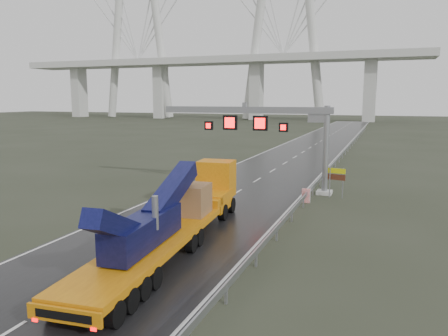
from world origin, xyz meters
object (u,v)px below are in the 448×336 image
at_px(sign_gantry, 269,124).
at_px(exit_sign_pair, 336,177).
at_px(heavy_haul_truck, 182,210).
at_px(striped_barrier, 306,196).

relative_size(sign_gantry, exit_sign_pair, 6.20).
bearing_deg(heavy_haul_truck, striped_barrier, 61.55).
bearing_deg(exit_sign_pair, sign_gantry, -178.01).
relative_size(heavy_haul_truck, striped_barrier, 17.80).
height_order(sign_gantry, striped_barrier, sign_gantry).
relative_size(sign_gantry, striped_barrier, 14.48).
relative_size(exit_sign_pair, striped_barrier, 2.33).
relative_size(heavy_haul_truck, exit_sign_pair, 7.63).
relative_size(sign_gantry, heavy_haul_truck, 0.81).
xyz_separation_m(sign_gantry, heavy_haul_truck, (-0.97, -14.55, -3.96)).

